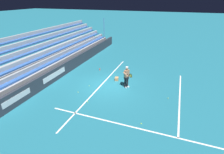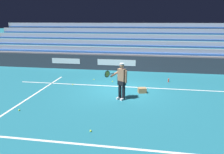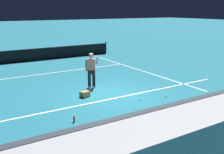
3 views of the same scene
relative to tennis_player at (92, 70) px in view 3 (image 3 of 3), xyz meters
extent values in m
plane|color=#1E6B7F|center=(0.26, -1.50, -0.89)|extent=(160.00, 160.00, 0.00)
cube|color=white|center=(0.26, -2.00, -0.89)|extent=(12.00, 0.10, 0.01)
cube|color=white|center=(4.37, 2.50, -0.89)|extent=(0.10, 12.00, 0.01)
cube|color=white|center=(0.26, 4.00, -0.89)|extent=(8.22, 0.10, 0.01)
cube|color=#2D333D|center=(0.26, -6.00, -0.34)|extent=(25.58, 0.24, 1.10)
cube|color=silver|center=(1.09, -5.88, -0.29)|extent=(2.80, 0.01, 0.44)
cube|color=#2D5BAD|center=(0.26, -7.00, 0.29)|extent=(23.82, 0.40, 0.12)
cylinder|color=black|center=(-0.11, 0.04, -0.45)|extent=(0.15, 0.15, 0.88)
cylinder|color=black|center=(0.07, -0.08, -0.45)|extent=(0.15, 0.15, 0.88)
cube|color=white|center=(-0.08, 0.09, -0.85)|extent=(0.24, 0.30, 0.09)
cube|color=white|center=(0.10, -0.03, -0.85)|extent=(0.24, 0.30, 0.09)
cube|color=black|center=(-0.02, -0.02, -0.09)|extent=(0.40, 0.37, 0.20)
cube|color=#A37556|center=(-0.02, -0.02, 0.28)|extent=(0.42, 0.37, 0.58)
sphere|color=#A37556|center=(-0.01, -0.01, 0.71)|extent=(0.21, 0.21, 0.21)
cylinder|color=white|center=(-0.01, -0.01, 0.80)|extent=(0.20, 0.20, 0.05)
cylinder|color=#A37556|center=(-0.23, 0.11, 0.24)|extent=(0.09, 0.09, 0.56)
cylinder|color=#A37556|center=(0.29, 0.02, 0.33)|extent=(0.39, 0.54, 0.24)
cylinder|color=black|center=(0.42, 0.22, 0.38)|extent=(0.19, 0.27, 0.03)
torus|color=black|center=(0.57, 0.46, 0.42)|extent=(0.19, 0.28, 0.31)
cylinder|color=#D6D14C|center=(0.57, 0.46, 0.42)|extent=(0.15, 0.23, 0.27)
cube|color=#A87F51|center=(-0.93, -1.13, -0.76)|extent=(0.47, 0.40, 0.26)
sphere|color=#CCE533|center=(2.09, -3.12, -0.86)|extent=(0.07, 0.07, 0.07)
sphere|color=#CCE533|center=(3.96, 2.02, -0.86)|extent=(0.07, 0.07, 0.07)
sphere|color=#CCE533|center=(3.03, -1.84, -0.86)|extent=(0.07, 0.07, 0.07)
sphere|color=#CCE533|center=(0.88, -2.83, -0.86)|extent=(0.07, 0.07, 0.07)
sphere|color=#CCE533|center=(0.62, 3.23, -0.86)|extent=(0.07, 0.07, 0.07)
cylinder|color=#EA4C33|center=(-2.43, -3.37, -0.78)|extent=(0.07, 0.07, 0.22)
cylinder|color=#33383D|center=(5.76, 8.45, -0.36)|extent=(0.09, 0.09, 1.07)
cube|color=black|center=(0.26, 8.45, -0.44)|extent=(11.00, 0.02, 0.91)
cube|color=white|center=(0.26, 8.45, 0.04)|extent=(11.00, 0.04, 0.05)
camera|label=1|loc=(11.83, 3.20, 5.61)|focal=28.00mm
camera|label=2|loc=(-1.15, 9.57, 2.70)|focal=35.00mm
camera|label=3|loc=(-5.72, -11.24, 2.92)|focal=42.00mm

